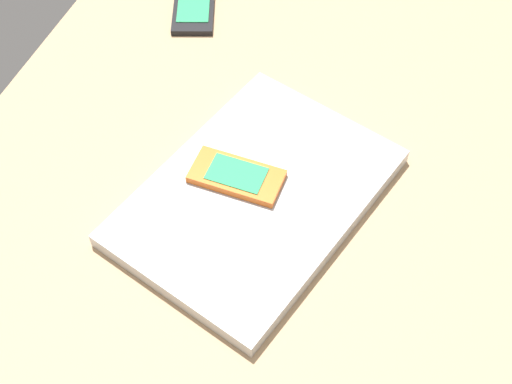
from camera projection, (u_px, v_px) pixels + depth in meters
desk_surface at (243, 278)px, 80.98cm from camera, size 120.00×80.00×3.00cm
laptop_closed at (256, 197)px, 84.55cm from camera, size 37.10×30.63×2.06cm
cell_phone_on_laptop at (237, 176)px, 84.41cm from camera, size 5.21×10.79×1.12cm
cell_phone_on_desk at (194, 11)px, 105.03cm from camera, size 11.19×8.92×1.02cm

